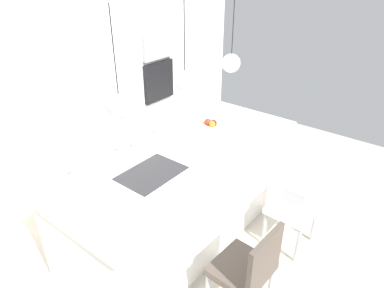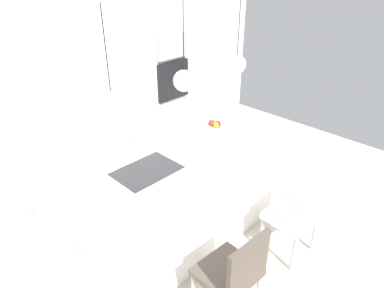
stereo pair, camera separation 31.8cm
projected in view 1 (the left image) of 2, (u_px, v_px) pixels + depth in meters
floor at (186, 227)px, 3.78m from camera, size 6.60×6.60×0.00m
back_wall at (77, 82)px, 4.07m from camera, size 6.00×0.10×2.60m
kitchen_island at (186, 192)px, 3.56m from camera, size 2.66×1.09×0.94m
sink_basin at (151, 174)px, 3.02m from camera, size 0.56×0.40×0.02m
faucet at (133, 151)px, 3.06m from camera, size 0.02×0.17×0.22m
fruit_bowl at (211, 127)px, 3.74m from camera, size 0.27×0.27×0.13m
microwave at (157, 47)px, 4.83m from camera, size 0.54×0.08×0.34m
oven at (158, 81)px, 5.07m from camera, size 0.56×0.08×0.56m
chair_near at (249, 268)px, 2.66m from camera, size 0.47×0.43×0.88m
chair_middle at (300, 206)px, 3.31m from camera, size 0.45×0.43×0.90m
pendant_light_left at (120, 106)px, 2.49m from camera, size 0.19×0.19×0.79m
pendant_light_center at (185, 81)px, 3.00m from camera, size 0.19×0.19×0.79m
pendant_light_right at (231, 63)px, 3.51m from camera, size 0.19×0.19×0.79m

